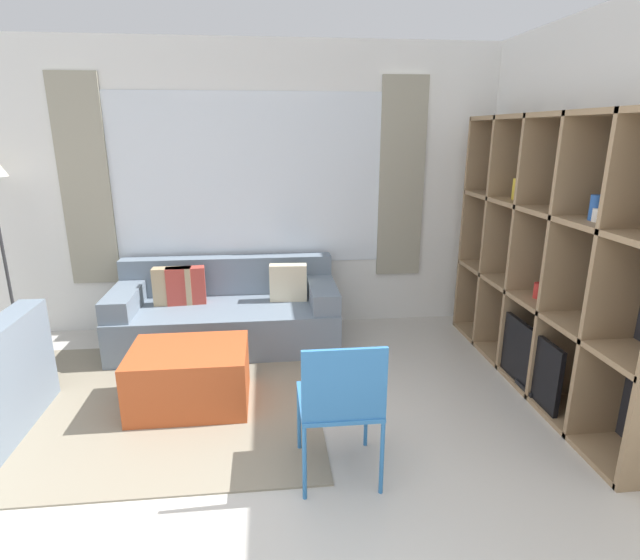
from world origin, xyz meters
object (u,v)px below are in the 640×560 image
shelving_unit (552,261)px  couch_main (227,314)px  ottoman (190,377)px

shelving_unit → couch_main: (-2.47, 1.05, -0.70)m
shelving_unit → ottoman: bearing=-178.9°
shelving_unit → couch_main: size_ratio=1.25×
ottoman → couch_main: bearing=80.4°
shelving_unit → couch_main: shelving_unit is taller
shelving_unit → ottoman: shelving_unit is taller
couch_main → ottoman: size_ratio=2.44×
ottoman → shelving_unit: bearing=1.1°
shelving_unit → couch_main: bearing=157.0°
couch_main → ottoman: 1.11m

